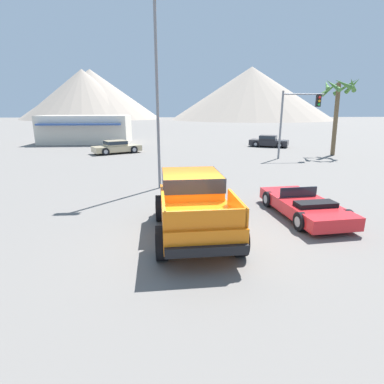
{
  "coord_description": "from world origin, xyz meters",
  "views": [
    {
      "loc": [
        -0.77,
        -8.33,
        3.85
      ],
      "look_at": [
        -0.0,
        1.48,
        1.15
      ],
      "focal_mm": 28.0,
      "sensor_mm": 36.0,
      "label": 1
    }
  ],
  "objects": [
    {
      "name": "palm_tree_tall",
      "position": [
        13.64,
        17.08,
        4.95
      ],
      "size": [
        3.12,
        2.86,
        6.5
      ],
      "color": "brown",
      "rests_on": "ground_plane"
    },
    {
      "name": "traffic_light_main",
      "position": [
        9.51,
        15.44,
        3.7
      ],
      "size": [
        3.37,
        0.38,
        5.3
      ],
      "color": "slate",
      "rests_on": "ground_plane"
    },
    {
      "name": "parked_car_dark",
      "position": [
        10.04,
        23.56,
        0.61
      ],
      "size": [
        4.35,
        3.37,
        1.21
      ],
      "rotation": [
        0.0,
        0.0,
        4.23
      ],
      "color": "#232328",
      "rests_on": "ground_plane"
    },
    {
      "name": "distant_mountain_range",
      "position": [
        -7.22,
        125.1,
        10.29
      ],
      "size": [
        129.78,
        79.09,
        20.93
      ],
      "color": "gray",
      "rests_on": "ground_plane"
    },
    {
      "name": "ground_plane",
      "position": [
        0.0,
        0.0,
        0.0
      ],
      "size": [
        320.0,
        320.0,
        0.0
      ],
      "primitive_type": "plane",
      "color": "slate"
    },
    {
      "name": "orange_pickup_truck",
      "position": [
        -0.01,
        0.81,
        1.06
      ],
      "size": [
        2.58,
        5.07,
        1.84
      ],
      "rotation": [
        0.0,
        0.0,
        0.04
      ],
      "color": "orange",
      "rests_on": "ground_plane"
    },
    {
      "name": "storefront_building",
      "position": [
        -10.58,
        29.34,
        1.62
      ],
      "size": [
        10.05,
        6.36,
        3.22
      ],
      "color": "beige",
      "rests_on": "ground_plane"
    },
    {
      "name": "street_lamp_post",
      "position": [
        -1.25,
        6.6,
        5.17
      ],
      "size": [
        0.9,
        0.24,
        8.75
      ],
      "color": "slate",
      "rests_on": "ground_plane"
    },
    {
      "name": "parked_car_tan",
      "position": [
        -5.54,
        19.69,
        0.6
      ],
      "size": [
        4.57,
        3.53,
        1.17
      ],
      "rotation": [
        0.0,
        0.0,
        5.21
      ],
      "color": "tan",
      "rests_on": "ground_plane"
    },
    {
      "name": "red_convertible_car",
      "position": [
        4.23,
        1.92,
        0.4
      ],
      "size": [
        2.19,
        4.34,
        1.0
      ],
      "rotation": [
        0.0,
        0.0,
        0.09
      ],
      "color": "red",
      "rests_on": "ground_plane"
    }
  ]
}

